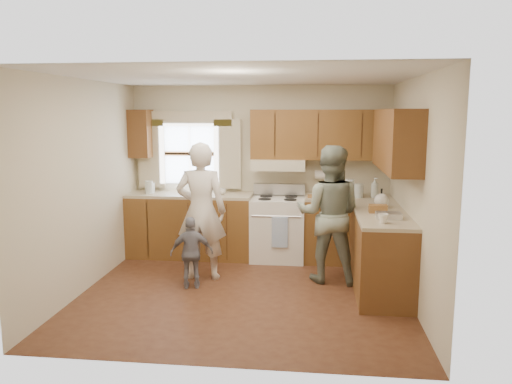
# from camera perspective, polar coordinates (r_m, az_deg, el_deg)

# --- Properties ---
(room) EXTENTS (3.80, 3.80, 3.80)m
(room) POSITION_cam_1_polar(r_m,az_deg,el_deg) (5.70, -1.46, 0.37)
(room) COLOR #412114
(room) RESTS_ON ground
(kitchen_fixtures) EXTENTS (3.80, 2.25, 2.15)m
(kitchen_fixtures) POSITION_cam_1_polar(r_m,az_deg,el_deg) (6.78, 4.97, -1.78)
(kitchen_fixtures) COLOR #462A0F
(kitchen_fixtures) RESTS_ON ground
(stove) EXTENTS (0.76, 0.67, 1.07)m
(stove) POSITION_cam_1_polar(r_m,az_deg,el_deg) (7.22, 2.52, -4.09)
(stove) COLOR silver
(stove) RESTS_ON ground
(woman_left) EXTENTS (0.65, 0.43, 1.75)m
(woman_left) POSITION_cam_1_polar(r_m,az_deg,el_deg) (6.36, -6.28, -2.19)
(woman_left) COLOR silver
(woman_left) RESTS_ON ground
(woman_right) EXTENTS (0.91, 0.75, 1.72)m
(woman_right) POSITION_cam_1_polar(r_m,az_deg,el_deg) (6.29, 8.36, -2.51)
(woman_right) COLOR #263C31
(woman_right) RESTS_ON ground
(child) EXTENTS (0.55, 0.32, 0.88)m
(child) POSITION_cam_1_polar(r_m,az_deg,el_deg) (6.11, -7.36, -6.90)
(child) COLOR gray
(child) RESTS_ON ground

